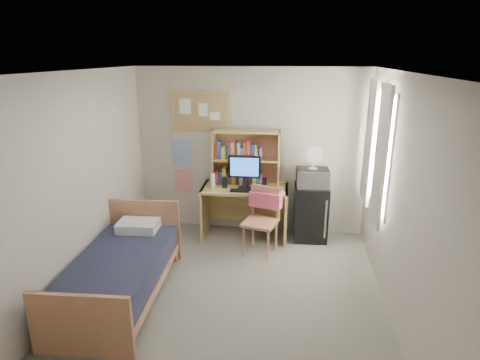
# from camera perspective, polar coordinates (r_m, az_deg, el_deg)

# --- Properties ---
(floor) EXTENTS (3.60, 4.20, 0.02)m
(floor) POSITION_cam_1_polar(r_m,az_deg,el_deg) (4.95, -1.58, -16.71)
(floor) COLOR gray
(floor) RESTS_ON ground
(ceiling) EXTENTS (3.60, 4.20, 0.02)m
(ceiling) POSITION_cam_1_polar(r_m,az_deg,el_deg) (4.10, -1.89, 15.10)
(ceiling) COLOR white
(ceiling) RESTS_ON wall_back
(wall_back) EXTENTS (3.60, 0.04, 2.60)m
(wall_back) POSITION_cam_1_polar(r_m,az_deg,el_deg) (6.35, 1.41, 4.06)
(wall_back) COLOR beige
(wall_back) RESTS_ON floor
(wall_front) EXTENTS (3.60, 0.04, 2.60)m
(wall_front) POSITION_cam_1_polar(r_m,az_deg,el_deg) (2.52, -10.02, -18.32)
(wall_front) COLOR beige
(wall_front) RESTS_ON floor
(wall_left) EXTENTS (0.04, 4.20, 2.60)m
(wall_left) POSITION_cam_1_polar(r_m,az_deg,el_deg) (4.96, -22.68, -1.14)
(wall_left) COLOR beige
(wall_left) RESTS_ON floor
(wall_right) EXTENTS (0.04, 4.20, 2.60)m
(wall_right) POSITION_cam_1_polar(r_m,az_deg,el_deg) (4.44, 21.90, -3.17)
(wall_right) COLOR beige
(wall_right) RESTS_ON floor
(window_unit) EXTENTS (0.10, 1.40, 1.70)m
(window_unit) POSITION_cam_1_polar(r_m,az_deg,el_deg) (5.47, 18.90, 4.17)
(window_unit) COLOR white
(window_unit) RESTS_ON wall_right
(curtain_left) EXTENTS (0.04, 0.55, 1.70)m
(curtain_left) POSITION_cam_1_polar(r_m,az_deg,el_deg) (5.08, 19.36, 3.16)
(curtain_left) COLOR silver
(curtain_left) RESTS_ON wall_right
(curtain_right) EXTENTS (0.04, 0.55, 1.70)m
(curtain_right) POSITION_cam_1_polar(r_m,az_deg,el_deg) (5.85, 17.91, 5.07)
(curtain_right) COLOR silver
(curtain_right) RESTS_ON wall_right
(bulletin_board) EXTENTS (0.94, 0.03, 0.64)m
(bulletin_board) POSITION_cam_1_polar(r_m,az_deg,el_deg) (6.35, -5.67, 9.68)
(bulletin_board) COLOR tan
(bulletin_board) RESTS_ON wall_back
(poster_wave) EXTENTS (0.30, 0.01, 0.42)m
(poster_wave) POSITION_cam_1_polar(r_m,az_deg,el_deg) (6.56, -8.21, 3.87)
(poster_wave) COLOR #2956A5
(poster_wave) RESTS_ON wall_back
(poster_japan) EXTENTS (0.28, 0.01, 0.36)m
(poster_japan) POSITION_cam_1_polar(r_m,az_deg,el_deg) (6.69, -8.04, -0.05)
(poster_japan) COLOR red
(poster_japan) RESTS_ON wall_back
(desk) EXTENTS (1.33, 0.69, 0.82)m
(desk) POSITION_cam_1_polar(r_m,az_deg,el_deg) (6.29, 0.68, -4.57)
(desk) COLOR tan
(desk) RESTS_ON floor
(desk_chair) EXTENTS (0.60, 0.60, 0.99)m
(desk_chair) POSITION_cam_1_polar(r_m,az_deg,el_deg) (5.73, 2.89, -5.99)
(desk_chair) COLOR #B47B55
(desk_chair) RESTS_ON floor
(mini_fridge) EXTENTS (0.53, 0.53, 0.86)m
(mini_fridge) POSITION_cam_1_polar(r_m,az_deg,el_deg) (6.32, 9.97, -4.55)
(mini_fridge) COLOR black
(mini_fridge) RESTS_ON floor
(bed) EXTENTS (1.07, 1.98, 0.53)m
(bed) POSITION_cam_1_polar(r_m,az_deg,el_deg) (5.04, -16.74, -13.11)
(bed) COLOR #1B1D31
(bed) RESTS_ON floor
(hutch) EXTENTS (1.05, 0.30, 0.85)m
(hutch) POSITION_cam_1_polar(r_m,az_deg,el_deg) (6.17, 0.84, 3.17)
(hutch) COLOR tan
(hutch) RESTS_ON desk
(monitor) EXTENTS (0.49, 0.05, 0.52)m
(monitor) POSITION_cam_1_polar(r_m,az_deg,el_deg) (6.02, 0.64, 1.13)
(monitor) COLOR black
(monitor) RESTS_ON desk
(keyboard) EXTENTS (0.40, 0.14, 0.02)m
(keyboard) POSITION_cam_1_polar(r_m,az_deg,el_deg) (5.96, 0.50, -1.53)
(keyboard) COLOR black
(keyboard) RESTS_ON desk
(speaker_left) EXTENTS (0.07, 0.07, 0.17)m
(speaker_left) POSITION_cam_1_polar(r_m,az_deg,el_deg) (6.10, -2.17, -0.36)
(speaker_left) COLOR black
(speaker_left) RESTS_ON desk
(speaker_right) EXTENTS (0.07, 0.07, 0.17)m
(speaker_right) POSITION_cam_1_polar(r_m,az_deg,el_deg) (6.05, 3.47, -0.55)
(speaker_right) COLOR black
(speaker_right) RESTS_ON desk
(water_bottle) EXTENTS (0.07, 0.07, 0.23)m
(water_bottle) POSITION_cam_1_polar(r_m,az_deg,el_deg) (6.08, -3.90, -0.14)
(water_bottle) COLOR silver
(water_bottle) RESTS_ON desk
(hoodie) EXTENTS (0.48, 0.26, 0.22)m
(hoodie) POSITION_cam_1_polar(r_m,az_deg,el_deg) (5.80, 3.62, -2.80)
(hoodie) COLOR #E3566F
(hoodie) RESTS_ON desk_chair
(microwave) EXTENTS (0.49, 0.38, 0.27)m
(microwave) POSITION_cam_1_polar(r_m,az_deg,el_deg) (6.11, 10.26, 0.32)
(microwave) COLOR silver
(microwave) RESTS_ON mini_fridge
(desk_fan) EXTENTS (0.27, 0.27, 0.32)m
(desk_fan) POSITION_cam_1_polar(r_m,az_deg,el_deg) (6.03, 10.41, 3.02)
(desk_fan) COLOR silver
(desk_fan) RESTS_ON microwave
(pillow) EXTENTS (0.54, 0.39, 0.13)m
(pillow) POSITION_cam_1_polar(r_m,az_deg,el_deg) (5.52, -14.28, -6.33)
(pillow) COLOR silver
(pillow) RESTS_ON bed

